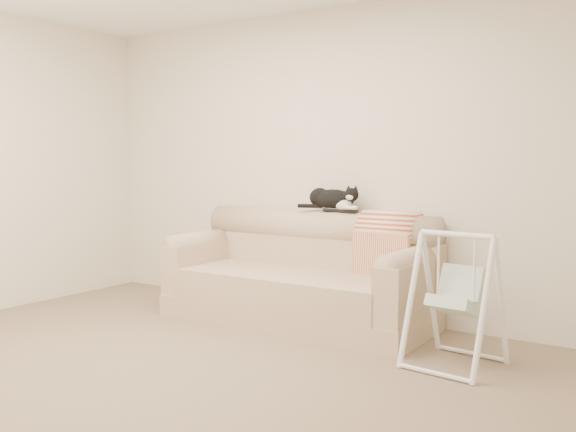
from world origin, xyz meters
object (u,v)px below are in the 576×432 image
object	(u,v)px
remote_b	(348,211)
sofa	(302,278)
remote_a	(334,210)
tuxedo_cat	(333,199)
baby_swing	(456,299)

from	to	relation	value
remote_b	sofa	bearing A→B (deg)	-143.89
sofa	remote_b	world-z (taller)	remote_b
sofa	remote_a	bearing A→B (deg)	54.16
sofa	tuxedo_cat	bearing A→B (deg)	59.32
sofa	tuxedo_cat	size ratio (longest dim) A/B	4.02
remote_b	baby_swing	xyz separation A→B (m)	(1.15, -0.66, -0.47)
remote_a	baby_swing	world-z (taller)	remote_a
remote_b	baby_swing	bearing A→B (deg)	-30.02
sofa	tuxedo_cat	distance (m)	0.71
remote_a	baby_swing	distance (m)	1.52
remote_b	tuxedo_cat	size ratio (longest dim) A/B	0.31
remote_a	remote_b	xyz separation A→B (m)	(0.14, -0.01, -0.00)
sofa	remote_b	bearing A→B (deg)	36.11
tuxedo_cat	baby_swing	distance (m)	1.58
tuxedo_cat	baby_swing	xyz separation A→B (m)	(1.30, -0.69, -0.57)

